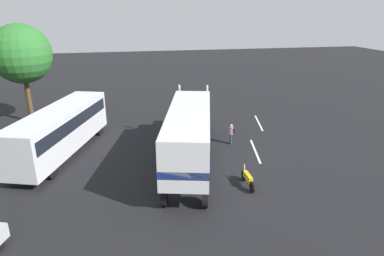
{
  "coord_description": "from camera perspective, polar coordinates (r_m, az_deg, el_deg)",
  "views": [
    {
      "loc": [
        -26.9,
        5.81,
        10.11
      ],
      "look_at": [
        -3.71,
        1.06,
        1.6
      ],
      "focal_mm": 30.98,
      "sensor_mm": 36.0,
      "label": 1
    }
  ],
  "objects": [
    {
      "name": "ground_plane",
      "position": [
        29.32,
        0.58,
        -0.4
      ],
      "size": [
        120.0,
        120.0,
        0.0
      ],
      "primitive_type": "plane",
      "color": "black"
    },
    {
      "name": "lane_stripe_near",
      "position": [
        25.56,
        10.84,
        -3.89
      ],
      "size": [
        4.33,
        1.11,
        0.01
      ],
      "primitive_type": "cube",
      "rotation": [
        0.0,
        0.0,
        -0.22
      ],
      "color": "silver",
      "rests_on": "ground_plane"
    },
    {
      "name": "lane_stripe_mid",
      "position": [
        31.85,
        11.42,
        0.87
      ],
      "size": [
        4.32,
        1.17,
        0.01
      ],
      "primitive_type": "cube",
      "rotation": [
        0.0,
        0.0,
        -0.23
      ],
      "color": "silver",
      "rests_on": "ground_plane"
    },
    {
      "name": "semi_truck",
      "position": [
        22.24,
        -0.36,
        -0.17
      ],
      "size": [
        14.33,
        6.0,
        4.5
      ],
      "color": "#193399",
      "rests_on": "ground_plane"
    },
    {
      "name": "person_bystander",
      "position": [
        26.28,
        6.78,
        -0.91
      ],
      "size": [
        0.38,
        0.48,
        1.63
      ],
      "color": "#2D3347",
      "rests_on": "ground_plane"
    },
    {
      "name": "parked_bus",
      "position": [
        25.75,
        -21.71,
        0.11
      ],
      "size": [
        11.24,
        5.93,
        3.4
      ],
      "color": "silver",
      "rests_on": "ground_plane"
    },
    {
      "name": "motorcycle",
      "position": [
        20.45,
        9.58,
        -8.62
      ],
      "size": [
        2.11,
        0.25,
        1.12
      ],
      "color": "black",
      "rests_on": "ground_plane"
    },
    {
      "name": "tree_right",
      "position": [
        33.67,
        -27.34,
        11.23
      ],
      "size": [
        5.25,
        5.25,
        9.01
      ],
      "color": "brown",
      "rests_on": "ground_plane"
    }
  ]
}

